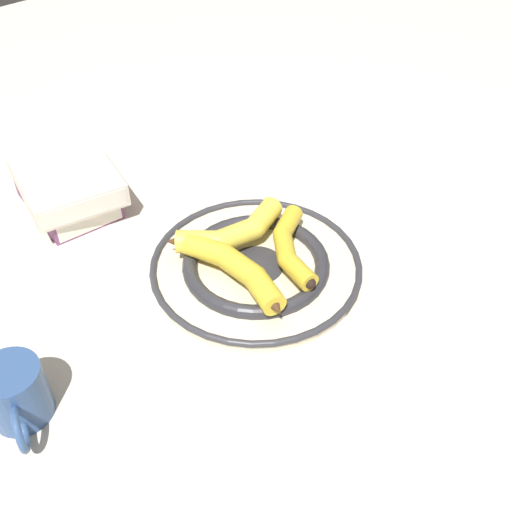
# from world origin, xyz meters

# --- Properties ---
(ground_plane) EXTENTS (2.80, 2.80, 0.00)m
(ground_plane) POSITION_xyz_m (0.00, 0.00, 0.00)
(ground_plane) COLOR beige
(decorative_bowl) EXTENTS (0.33, 0.33, 0.03)m
(decorative_bowl) POSITION_xyz_m (-0.03, 0.01, 0.02)
(decorative_bowl) COLOR beige
(decorative_bowl) RESTS_ON ground_plane
(banana_a) EXTENTS (0.06, 0.22, 0.04)m
(banana_a) POSITION_xyz_m (-0.08, 0.00, 0.05)
(banana_a) COLOR yellow
(banana_a) RESTS_ON decorative_bowl
(banana_b) EXTENTS (0.20, 0.10, 0.04)m
(banana_b) POSITION_xyz_m (-0.03, 0.07, 0.05)
(banana_b) COLOR yellow
(banana_b) RESTS_ON decorative_bowl
(banana_c) EXTENTS (0.13, 0.16, 0.03)m
(banana_c) POSITION_xyz_m (0.02, -0.01, 0.05)
(banana_c) COLOR gold
(banana_c) RESTS_ON decorative_bowl
(book_stack) EXTENTS (0.20, 0.24, 0.08)m
(book_stack) POSITION_xyz_m (-0.16, 0.37, 0.04)
(book_stack) COLOR #753D70
(book_stack) RESTS_ON ground_plane
(coffee_mug) EXTENTS (0.08, 0.12, 0.08)m
(coffee_mug) POSITION_xyz_m (-0.42, 0.02, 0.04)
(coffee_mug) COLOR #335184
(coffee_mug) RESTS_ON ground_plane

